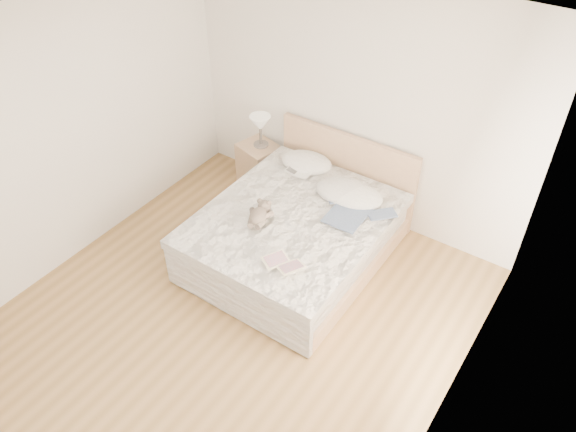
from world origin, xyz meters
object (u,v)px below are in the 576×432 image
at_px(teddy_bear, 258,221).
at_px(table_lamp, 260,125).
at_px(nightstand, 259,165).
at_px(childrens_book, 283,264).
at_px(bed, 298,233).
at_px(photo_book, 300,172).

bearing_deg(teddy_bear, table_lamp, 107.13).
xyz_separation_m(nightstand, childrens_book, (1.44, -1.55, 0.35)).
xyz_separation_m(nightstand, teddy_bear, (0.90, -1.21, 0.37)).
bearing_deg(bed, childrens_book, -66.19).
xyz_separation_m(bed, teddy_bear, (-0.21, -0.40, 0.34)).
bearing_deg(teddy_bear, photo_book, 79.81).
height_order(nightstand, teddy_bear, teddy_bear).
xyz_separation_m(bed, childrens_book, (0.33, -0.74, 0.32)).
relative_size(bed, table_lamp, 5.45).
bearing_deg(nightstand, childrens_book, -47.13).
distance_m(bed, childrens_book, 0.87).
bearing_deg(nightstand, table_lamp, 59.18).
bearing_deg(photo_book, teddy_bear, -82.70).
relative_size(bed, childrens_book, 6.20).
bearing_deg(photo_book, table_lamp, 158.32).
height_order(nightstand, table_lamp, table_lamp).
distance_m(bed, photo_book, 0.73).
xyz_separation_m(bed, nightstand, (-1.11, 0.81, -0.03)).
relative_size(bed, teddy_bear, 6.89).
xyz_separation_m(bed, table_lamp, (-1.09, 0.84, 0.54)).
bearing_deg(photo_book, bed, -58.60).
distance_m(nightstand, teddy_bear, 1.55).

